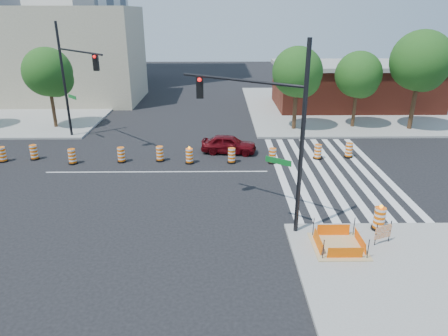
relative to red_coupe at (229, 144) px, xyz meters
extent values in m
plane|color=black|center=(-4.64, -3.61, -0.66)|extent=(120.00, 120.00, 0.00)
cube|color=gray|center=(13.36, 14.39, -0.59)|extent=(22.00, 22.00, 0.15)
cube|color=gray|center=(-22.64, 14.39, -0.59)|extent=(22.00, 22.00, 0.15)
cube|color=silver|center=(3.16, -3.61, -0.66)|extent=(0.45, 13.50, 0.01)
cube|color=silver|center=(4.06, -3.61, -0.66)|extent=(0.45, 13.50, 0.01)
cube|color=silver|center=(4.96, -3.61, -0.66)|extent=(0.45, 13.50, 0.01)
cube|color=silver|center=(5.86, -3.61, -0.66)|extent=(0.45, 13.50, 0.01)
cube|color=silver|center=(6.76, -3.61, -0.66)|extent=(0.45, 13.50, 0.01)
cube|color=silver|center=(7.66, -3.61, -0.66)|extent=(0.45, 13.50, 0.01)
cube|color=silver|center=(8.56, -3.61, -0.66)|extent=(0.45, 13.50, 0.01)
cube|color=silver|center=(9.46, -3.61, -0.66)|extent=(0.45, 13.50, 0.01)
cube|color=silver|center=(-4.64, -3.61, -0.66)|extent=(14.00, 0.12, 0.01)
cube|color=tan|center=(4.36, -12.61, -0.49)|extent=(2.20, 2.20, 0.05)
cube|color=#FF6005|center=(4.36, -13.51, -0.24)|extent=(1.44, 0.02, 0.55)
cube|color=#FF6005|center=(4.36, -11.71, -0.24)|extent=(1.44, 0.02, 0.55)
cube|color=#FF6005|center=(3.46, -12.61, -0.24)|extent=(0.02, 1.44, 0.55)
cube|color=#FF6005|center=(5.26, -12.61, -0.24)|extent=(0.02, 1.44, 0.55)
cylinder|color=black|center=(3.46, -13.51, -0.06)|extent=(0.04, 0.04, 0.90)
cylinder|color=black|center=(5.26, -13.51, -0.06)|extent=(0.04, 0.04, 0.90)
cylinder|color=black|center=(3.46, -11.71, -0.06)|extent=(0.04, 0.04, 0.90)
cylinder|color=black|center=(5.26, -11.71, -0.06)|extent=(0.04, 0.04, 0.90)
cube|color=maroon|center=(13.36, 14.39, 1.44)|extent=(16.00, 8.00, 4.20)
cube|color=gray|center=(13.36, 14.39, 3.74)|extent=(16.50, 8.50, 0.40)
cube|color=tan|center=(-16.64, 18.39, 4.34)|extent=(14.00, 10.00, 10.00)
imported|color=#55070D|center=(0.00, 0.00, 0.00)|extent=(4.08, 2.11, 1.33)
cylinder|color=black|center=(2.78, -11.22, 3.69)|extent=(0.19, 0.19, 8.41)
cylinder|color=black|center=(0.21, -9.39, 6.00)|extent=(5.22, 3.74, 0.13)
cube|color=black|center=(-1.59, -8.12, 5.48)|extent=(0.34, 0.29, 1.05)
sphere|color=#FF0C0C|center=(-1.59, -8.30, 5.85)|extent=(0.19, 0.19, 0.19)
cube|color=#0C591E|center=(1.93, -10.61, 2.64)|extent=(1.05, 0.76, 0.26)
cylinder|color=black|center=(-12.65, 4.12, 3.83)|extent=(0.20, 0.20, 8.69)
cylinder|color=black|center=(-10.40, 1.75, 6.22)|extent=(4.58, 4.82, 0.13)
cube|color=black|center=(-8.83, 0.09, 5.68)|extent=(0.35, 0.30, 1.09)
sphere|color=#FF0C0C|center=(-8.83, -0.09, 6.06)|extent=(0.20, 0.20, 0.20)
cube|color=#0C591E|center=(-11.90, 3.33, 2.75)|extent=(0.93, 0.98, 0.27)
cylinder|color=black|center=(6.59, -11.16, -0.46)|extent=(0.63, 0.63, 0.11)
cylinder|color=#FF6405|center=(6.59, -11.16, 0.07)|extent=(0.51, 0.51, 1.01)
sphere|color=#FF990C|center=(6.59, -11.16, 0.65)|extent=(0.17, 0.17, 0.17)
cube|color=#FF6405|center=(6.30, -12.35, 0.19)|extent=(0.81, 0.36, 0.28)
cube|color=#FF6405|center=(6.30, -12.35, -0.13)|extent=(0.81, 0.36, 0.22)
cylinder|color=black|center=(5.95, -12.49, -0.01)|extent=(0.04, 0.04, 1.01)
cylinder|color=black|center=(6.66, -12.20, -0.01)|extent=(0.04, 0.04, 1.01)
cylinder|color=#382314|center=(-14.89, 6.69, 1.48)|extent=(0.29, 0.29, 4.29)
sphere|color=#1C4915|center=(-14.89, 6.69, 4.16)|extent=(4.02, 4.02, 4.02)
sphere|color=#1C4915|center=(-14.43, 6.97, 3.49)|extent=(2.95, 2.95, 2.95)
sphere|color=#1C4915|center=(-15.25, 6.51, 3.76)|extent=(2.68, 2.68, 2.68)
cylinder|color=#382314|center=(5.69, 5.88, 1.52)|extent=(0.34, 0.34, 4.37)
sphere|color=#1C4915|center=(5.69, 5.88, 4.25)|extent=(4.09, 4.09, 4.09)
sphere|color=#1C4915|center=(6.23, 6.20, 3.57)|extent=(3.00, 3.00, 3.00)
sphere|color=#1C4915|center=(5.27, 5.67, 3.84)|extent=(2.73, 2.73, 2.73)
cylinder|color=#382314|center=(10.94, 6.50, 1.38)|extent=(0.30, 0.30, 4.09)
sphere|color=#1C4915|center=(10.94, 6.50, 3.94)|extent=(3.83, 3.83, 3.83)
sphere|color=#1C4915|center=(11.40, 6.78, 3.30)|extent=(2.81, 2.81, 2.81)
sphere|color=#1C4915|center=(10.57, 6.32, 3.55)|extent=(2.56, 2.56, 2.56)
cylinder|color=#382314|center=(15.59, 5.74, 1.91)|extent=(0.36, 0.36, 5.16)
sphere|color=#1C4915|center=(15.59, 5.74, 5.14)|extent=(4.83, 4.83, 4.83)
sphere|color=#1C4915|center=(16.15, 6.07, 4.33)|extent=(3.55, 3.55, 3.55)
sphere|color=#1C4915|center=(15.14, 5.51, 4.65)|extent=(3.22, 3.22, 3.22)
cylinder|color=black|center=(-15.30, -1.62, -0.61)|extent=(0.60, 0.60, 0.10)
cylinder|color=#FF6405|center=(-15.30, -1.62, -0.11)|extent=(0.48, 0.48, 0.95)
cylinder|color=black|center=(-13.36, -1.20, -0.61)|extent=(0.60, 0.60, 0.10)
cylinder|color=#FF6405|center=(-13.36, -1.20, -0.11)|extent=(0.48, 0.48, 0.95)
cylinder|color=black|center=(-10.46, -2.08, -0.61)|extent=(0.60, 0.60, 0.10)
cylinder|color=#FF6405|center=(-10.46, -2.08, -0.11)|extent=(0.48, 0.48, 0.95)
cylinder|color=black|center=(-7.27, -1.79, -0.61)|extent=(0.60, 0.60, 0.10)
cylinder|color=#FF6405|center=(-7.27, -1.79, -0.11)|extent=(0.48, 0.48, 0.95)
cylinder|color=black|center=(-4.71, -1.61, -0.61)|extent=(0.60, 0.60, 0.10)
cylinder|color=#FF6405|center=(-4.71, -1.61, -0.11)|extent=(0.48, 0.48, 0.95)
cylinder|color=black|center=(-2.67, -2.08, -0.61)|extent=(0.60, 0.60, 0.10)
cylinder|color=#FF6405|center=(-2.67, -2.08, -0.11)|extent=(0.48, 0.48, 0.95)
sphere|color=#FF990C|center=(-2.67, -2.08, 0.44)|extent=(0.16, 0.16, 0.16)
cylinder|color=black|center=(0.14, -2.02, -0.61)|extent=(0.60, 0.60, 0.10)
cylinder|color=#FF6405|center=(0.14, -2.02, -0.11)|extent=(0.48, 0.48, 0.95)
cylinder|color=black|center=(2.86, -2.10, -0.61)|extent=(0.60, 0.60, 0.10)
cylinder|color=#FF6405|center=(2.86, -2.10, -0.11)|extent=(0.48, 0.48, 0.95)
cylinder|color=black|center=(6.08, -1.33, -0.61)|extent=(0.60, 0.60, 0.10)
cylinder|color=#FF6405|center=(6.08, -1.33, -0.11)|extent=(0.48, 0.48, 0.95)
cylinder|color=black|center=(8.30, -1.05, -0.61)|extent=(0.60, 0.60, 0.10)
cylinder|color=#FF6405|center=(8.30, -1.05, -0.11)|extent=(0.48, 0.48, 0.95)
camera|label=1|loc=(-0.68, -27.10, 8.80)|focal=32.00mm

